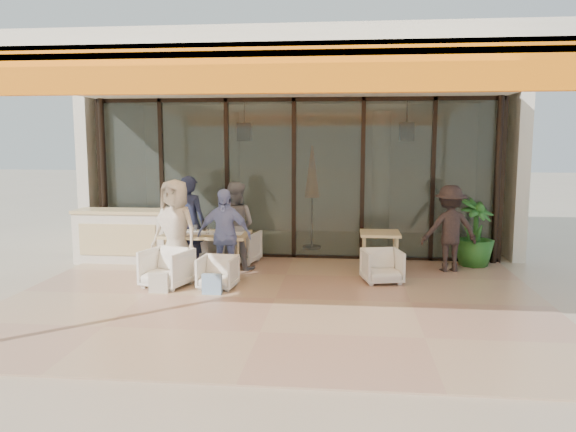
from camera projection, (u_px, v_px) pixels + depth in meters
name	position (u px, v px, depth m)	size (l,w,h in m)	color
ground	(275.00, 300.00, 8.40)	(70.00, 70.00, 0.00)	#C6B293
terrace_floor	(275.00, 300.00, 8.39)	(8.00, 6.00, 0.01)	tan
terrace_structure	(272.00, 76.00, 7.70)	(8.00, 6.00, 3.40)	silver
glass_storefront	(294.00, 179.00, 11.14)	(8.08, 0.10, 3.20)	#9EADA3
interior_block	(303.00, 146.00, 13.33)	(9.05, 3.62, 3.52)	silver
host_counter	(123.00, 235.00, 10.92)	(1.85, 0.65, 1.04)	silver
dining_table	(206.00, 236.00, 9.92)	(1.50, 0.90, 0.93)	beige
chair_far_left	(198.00, 244.00, 10.93)	(0.71, 0.66, 0.73)	white
chair_far_right	(240.00, 245.00, 10.85)	(0.68, 0.64, 0.70)	white
chair_near_left	(167.00, 266.00, 9.06)	(0.68, 0.64, 0.70)	white
chair_near_right	(218.00, 271.00, 8.98)	(0.57, 0.54, 0.59)	white
diner_navy	(190.00, 222.00, 10.37)	(0.63, 0.41, 1.73)	#171B32
diner_grey	(235.00, 226.00, 10.29)	(0.79, 0.62, 1.63)	slate
diner_cream	(175.00, 230.00, 9.49)	(0.84, 0.55, 1.72)	beige
diner_periwinkle	(224.00, 235.00, 9.41)	(0.92, 0.38, 1.58)	#7D89D1
tote_bag_cream	(159.00, 283.00, 8.69)	(0.30, 0.10, 0.34)	silver
tote_bag_blue	(212.00, 285.00, 8.61)	(0.30, 0.10, 0.34)	#99BFD8
side_table	(380.00, 238.00, 10.03)	(0.70, 0.70, 0.74)	beige
side_chair	(382.00, 265.00, 9.33)	(0.62, 0.58, 0.63)	white
standing_woman	(450.00, 229.00, 10.09)	(1.02, 0.59, 1.58)	black
potted_palm	(475.00, 233.00, 10.52)	(0.72, 0.72, 1.29)	#1E5919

